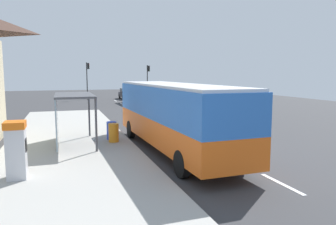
{
  "coord_description": "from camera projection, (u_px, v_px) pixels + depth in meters",
  "views": [
    {
      "loc": [
        -6.67,
        -14.74,
        3.7
      ],
      "look_at": [
        -1.0,
        2.42,
        1.5
      ],
      "focal_mm": 34.48,
      "sensor_mm": 36.0,
      "label": 1
    }
  ],
  "objects": [
    {
      "name": "sedan_near",
      "position": [
        127.0,
        94.0,
        46.67
      ],
      "size": [
        1.86,
        4.41,
        1.52
      ],
      "color": "black",
      "rests_on": "ground"
    },
    {
      "name": "sidewalk_platform",
      "position": [
        69.0,
        145.0,
        16.3
      ],
      "size": [
        6.2,
        30.0,
        0.18
      ],
      "primitive_type": "cube",
      "color": "#ADAAA3",
      "rests_on": "ground"
    },
    {
      "name": "lane_stripe_seg_2",
      "position": [
        179.0,
        132.0,
        20.26
      ],
      "size": [
        0.16,
        2.2,
        0.01
      ],
      "primitive_type": "cube",
      "color": "silver",
      "rests_on": "ground"
    },
    {
      "name": "recycling_bin_blue",
      "position": [
        112.0,
        130.0,
        17.28
      ],
      "size": [
        0.52,
        0.52,
        0.95
      ],
      "primitive_type": "cylinder",
      "color": "blue",
      "rests_on": "sidewalk_platform"
    },
    {
      "name": "lane_stripe_seg_6",
      "position": [
        122.0,
        104.0,
        39.12
      ],
      "size": [
        0.16,
        2.2,
        0.01
      ],
      "primitive_type": "cube",
      "color": "silver",
      "rests_on": "ground"
    },
    {
      "name": "lane_stripe_seg_3",
      "position": [
        157.0,
        121.0,
        24.98
      ],
      "size": [
        0.16,
        2.2,
        0.01
      ],
      "primitive_type": "cube",
      "color": "silver",
      "rests_on": "ground"
    },
    {
      "name": "lane_stripe_seg_7",
      "position": [
        116.0,
        101.0,
        43.83
      ],
      "size": [
        0.16,
        2.2,
        0.01
      ],
      "primitive_type": "cube",
      "color": "silver",
      "rests_on": "ground"
    },
    {
      "name": "lane_stripe_seg_5",
      "position": [
        130.0,
        108.0,
        34.4
      ],
      "size": [
        0.16,
        2.2,
        0.01
      ],
      "primitive_type": "cube",
      "color": "silver",
      "rests_on": "ground"
    },
    {
      "name": "lane_stripe_seg_0",
      "position": [
        282.0,
        184.0,
        10.84
      ],
      "size": [
        0.16,
        2.2,
        0.01
      ],
      "primitive_type": "cube",
      "color": "silver",
      "rests_on": "ground"
    },
    {
      "name": "recycling_bin_orange",
      "position": [
        114.0,
        133.0,
        16.62
      ],
      "size": [
        0.52,
        0.52,
        0.95
      ],
      "primitive_type": "cylinder",
      "color": "orange",
      "rests_on": "sidewalk_platform"
    },
    {
      "name": "traffic_light_near_side",
      "position": [
        148.0,
        76.0,
        47.44
      ],
      "size": [
        0.49,
        0.28,
        4.89
      ],
      "color": "#2D2D2D",
      "rests_on": "ground"
    },
    {
      "name": "bus",
      "position": [
        173.0,
        113.0,
        15.13
      ],
      "size": [
        2.87,
        11.08,
        3.21
      ],
      "color": "orange",
      "rests_on": "ground"
    },
    {
      "name": "lane_stripe_seg_4",
      "position": [
        142.0,
        114.0,
        29.69
      ],
      "size": [
        0.16,
        2.2,
        0.01
      ],
      "primitive_type": "cube",
      "color": "silver",
      "rests_on": "ground"
    },
    {
      "name": "ticket_machine",
      "position": [
        16.0,
        149.0,
        10.78
      ],
      "size": [
        0.66,
        0.76,
        1.94
      ],
      "color": "silver",
      "rests_on": "sidewalk_platform"
    },
    {
      "name": "traffic_light_far_side",
      "position": [
        88.0,
        75.0,
        45.49
      ],
      "size": [
        0.49,
        0.28,
        5.22
      ],
      "color": "#2D2D2D",
      "rests_on": "ground"
    },
    {
      "name": "lane_stripe_seg_1",
      "position": [
        215.0,
        150.0,
        15.55
      ],
      "size": [
        0.16,
        2.2,
        0.01
      ],
      "primitive_type": "cube",
      "color": "silver",
      "rests_on": "ground"
    },
    {
      "name": "bus_shelter",
      "position": [
        68.0,
        106.0,
        15.83
      ],
      "size": [
        1.8,
        4.0,
        2.5
      ],
      "color": "#4C4C51",
      "rests_on": "sidewalk_platform"
    },
    {
      "name": "ground_plane",
      "position": [
        139.0,
        114.0,
        29.62
      ],
      "size": [
        56.0,
        92.0,
        0.04
      ],
      "primitive_type": "cube",
      "color": "#38383A"
    },
    {
      "name": "white_van",
      "position": [
        138.0,
        93.0,
        39.6
      ],
      "size": [
        2.09,
        5.23,
        2.3
      ],
      "color": "white",
      "rests_on": "ground"
    }
  ]
}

